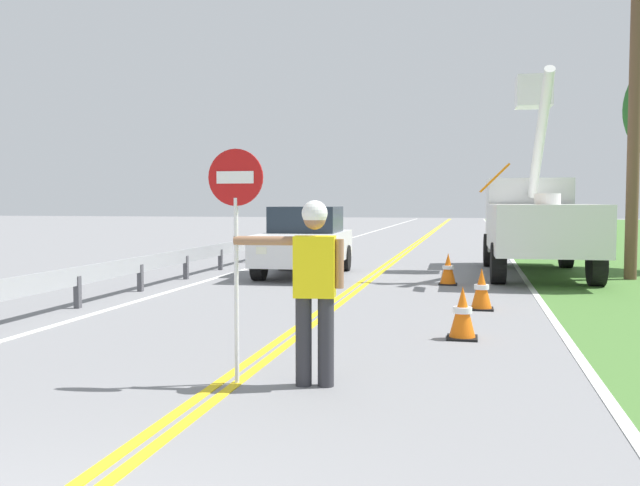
# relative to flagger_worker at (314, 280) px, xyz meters

# --- Properties ---
(centerline_yellow_left) EXTENTS (0.11, 110.00, 0.01)m
(centerline_yellow_left) POSITION_rel_flagger_worker_xyz_m (-0.95, 15.60, -1.04)
(centerline_yellow_left) COLOR yellow
(centerline_yellow_left) RESTS_ON ground
(centerline_yellow_right) EXTENTS (0.11, 110.00, 0.01)m
(centerline_yellow_right) POSITION_rel_flagger_worker_xyz_m (-0.77, 15.60, -1.04)
(centerline_yellow_right) COLOR yellow
(centerline_yellow_right) RESTS_ON ground
(edge_line_right) EXTENTS (0.12, 110.00, 0.01)m
(edge_line_right) POSITION_rel_flagger_worker_xyz_m (2.74, 15.60, -1.04)
(edge_line_right) COLOR silver
(edge_line_right) RESTS_ON ground
(edge_line_left) EXTENTS (0.12, 110.00, 0.01)m
(edge_line_left) POSITION_rel_flagger_worker_xyz_m (-4.46, 15.60, -1.04)
(edge_line_left) COLOR silver
(edge_line_left) RESTS_ON ground
(flagger_worker) EXTENTS (1.08, 0.28, 1.83)m
(flagger_worker) POSITION_rel_flagger_worker_xyz_m (0.00, 0.00, 0.00)
(flagger_worker) COLOR #2D2D33
(flagger_worker) RESTS_ON ground
(stop_sign_paddle) EXTENTS (0.56, 0.04, 2.33)m
(stop_sign_paddle) POSITION_rel_flagger_worker_xyz_m (-0.76, -0.09, 0.66)
(stop_sign_paddle) COLOR silver
(stop_sign_paddle) RESTS_ON ground
(utility_bucket_truck) EXTENTS (2.67, 6.85, 5.10)m
(utility_bucket_truck) POSITION_rel_flagger_worker_xyz_m (3.06, 11.77, 0.36)
(utility_bucket_truck) COLOR silver
(utility_bucket_truck) RESTS_ON ground
(oncoming_sedan_nearest) EXTENTS (2.05, 4.17, 1.70)m
(oncoming_sedan_nearest) POSITION_rel_flagger_worker_xyz_m (-2.55, 10.10, -0.21)
(oncoming_sedan_nearest) COLOR silver
(oncoming_sedan_nearest) RESTS_ON ground
(utility_pole_near) EXTENTS (1.80, 0.28, 8.61)m
(utility_pole_near) POSITION_rel_flagger_worker_xyz_m (5.15, 10.78, 3.44)
(utility_pole_near) COLOR brown
(utility_pole_near) RESTS_ON ground
(traffic_cone_lead) EXTENTS (0.40, 0.40, 0.70)m
(traffic_cone_lead) POSITION_rel_flagger_worker_xyz_m (1.40, 2.71, -0.71)
(traffic_cone_lead) COLOR orange
(traffic_cone_lead) RESTS_ON ground
(traffic_cone_mid) EXTENTS (0.40, 0.40, 0.70)m
(traffic_cone_mid) POSITION_rel_flagger_worker_xyz_m (1.68, 5.32, -0.71)
(traffic_cone_mid) COLOR orange
(traffic_cone_mid) RESTS_ON ground
(traffic_cone_tail) EXTENTS (0.40, 0.40, 0.70)m
(traffic_cone_tail) POSITION_rel_flagger_worker_xyz_m (1.00, 8.78, -0.71)
(traffic_cone_tail) COLOR orange
(traffic_cone_tail) RESTS_ON ground
(guardrail_left_shoulder) EXTENTS (0.10, 32.00, 0.71)m
(guardrail_left_shoulder) POSITION_rel_flagger_worker_xyz_m (-5.06, 12.00, -0.53)
(guardrail_left_shoulder) COLOR #9EA0A3
(guardrail_left_shoulder) RESTS_ON ground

